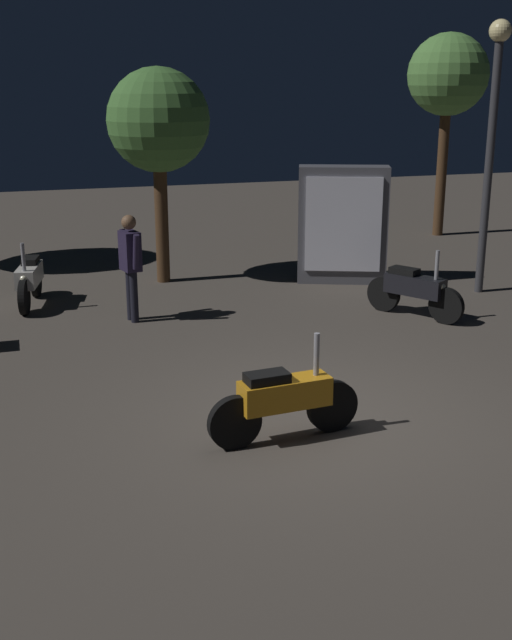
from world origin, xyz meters
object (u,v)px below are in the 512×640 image
object	(u,v)px
streetlamp_near	(493,122)
motorcycle_orange_foreground	(284,400)
person_rider_beside	(130,259)
motorcycle_white_parked_left	(30,279)
kiosk_billboard	(343,225)
motorcycle_black_parked_right	(414,290)

from	to	relation	value
streetlamp_near	motorcycle_orange_foreground	bearing A→B (deg)	-138.44
motorcycle_orange_foreground	person_rider_beside	bearing A→B (deg)	95.11
motorcycle_orange_foreground	motorcycle_white_parked_left	distance (m)	6.47
motorcycle_orange_foreground	streetlamp_near	xyz separation A→B (m)	(5.21, 4.62, 2.46)
motorcycle_white_parked_left	kiosk_billboard	distance (m)	5.54
motorcycle_orange_foreground	motorcycle_black_parked_right	world-z (taller)	same
streetlamp_near	kiosk_billboard	world-z (taller)	streetlamp_near
motorcycle_white_parked_left	kiosk_billboard	xyz separation A→B (m)	(5.50, -0.04, 0.61)
motorcycle_orange_foreground	motorcycle_white_parked_left	xyz separation A→B (m)	(-2.32, 6.04, 0.00)
kiosk_billboard	motorcycle_white_parked_left	bearing A→B (deg)	20.31
motorcycle_orange_foreground	kiosk_billboard	bearing A→B (deg)	56.81
motorcycle_orange_foreground	streetlamp_near	bearing A→B (deg)	36.34
motorcycle_white_parked_left	person_rider_beside	bearing A→B (deg)	58.57
streetlamp_near	kiosk_billboard	xyz separation A→B (m)	(-2.03, 1.38, -1.84)
motorcycle_orange_foreground	person_rider_beside	size ratio (longest dim) A/B	1.01
person_rider_beside	motorcycle_orange_foreground	bearing A→B (deg)	87.52
motorcycle_white_parked_left	streetlamp_near	xyz separation A→B (m)	(7.53, -1.42, 2.46)
motorcycle_white_parked_left	kiosk_billboard	world-z (taller)	kiosk_billboard
person_rider_beside	kiosk_billboard	bearing A→B (deg)	-174.42
person_rider_beside	kiosk_billboard	xyz separation A→B (m)	(4.04, 1.34, 0.08)
kiosk_billboard	motorcycle_orange_foreground	bearing A→B (deg)	82.76
person_rider_beside	streetlamp_near	xyz separation A→B (m)	(6.06, -0.04, 1.92)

